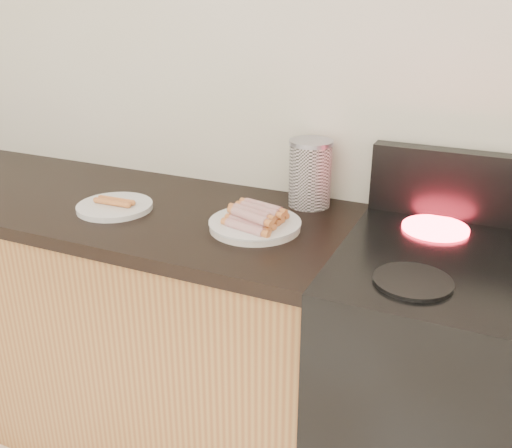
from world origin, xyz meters
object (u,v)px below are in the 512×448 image
at_px(main_plate, 255,226).
at_px(side_plate, 115,207).
at_px(canister, 310,173).
at_px(mug, 315,190).
at_px(stove, 470,417).

height_order(main_plate, side_plate, same).
bearing_deg(canister, mug, 24.80).
bearing_deg(mug, main_plate, -109.89).
bearing_deg(main_plate, mug, 70.11).
distance_m(side_plate, mug, 0.62).
distance_m(main_plate, canister, 0.27).
relative_size(stove, mug, 9.05).
height_order(stove, canister, canister).
bearing_deg(main_plate, side_plate, -175.12).
bearing_deg(main_plate, canister, 72.84).
bearing_deg(canister, side_plate, -151.99).
distance_m(side_plate, canister, 0.61).
bearing_deg(side_plate, canister, 28.01).
xyz_separation_m(canister, mug, (0.02, 0.01, -0.05)).
relative_size(main_plate, side_plate, 1.12).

